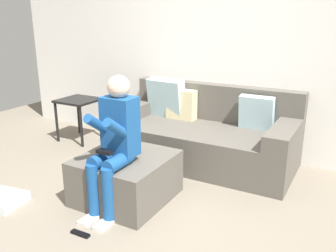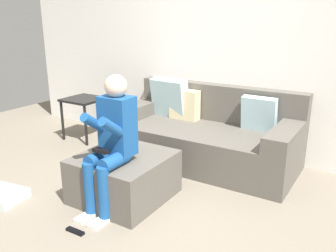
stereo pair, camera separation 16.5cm
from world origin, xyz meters
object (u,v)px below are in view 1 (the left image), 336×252
side_table (79,106)px  person_seated (114,139)px  ottoman (126,177)px  remote_near_ottoman (80,234)px  couch_sectional (203,134)px

side_table → person_seated: bearing=-38.7°
ottoman → remote_near_ottoman: 0.69m
ottoman → side_table: side_table is taller
ottoman → side_table: size_ratio=1.41×
couch_sectional → side_table: (-1.76, -0.14, 0.16)m
person_seated → couch_sectional: bearing=81.5°
couch_sectional → person_seated: 1.44m
couch_sectional → remote_near_ottoman: (-0.21, -1.86, -0.31)m
couch_sectional → side_table: 1.78m
person_seated → remote_near_ottoman: size_ratio=7.03×
ottoman → couch_sectional: bearing=78.7°
person_seated → ottoman: bearing=99.5°
couch_sectional → remote_near_ottoman: bearing=-96.5°
couch_sectional → remote_near_ottoman: size_ratio=12.41×
person_seated → remote_near_ottoman: (-0.00, -0.48, -0.64)m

